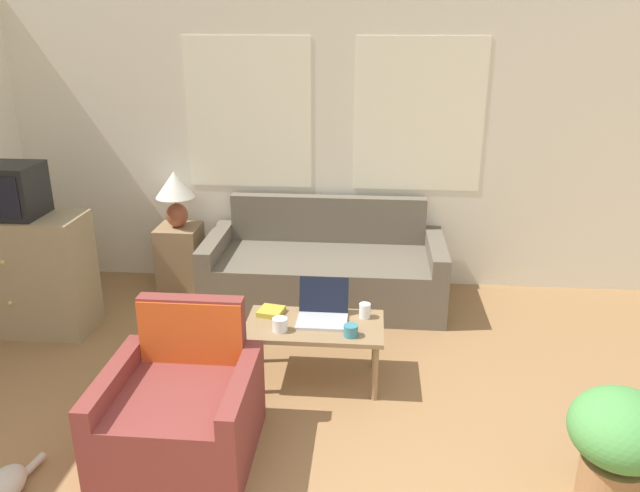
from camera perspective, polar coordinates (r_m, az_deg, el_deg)
wall_back at (r=5.57m, az=2.09°, el=9.44°), size 6.92×0.06×2.60m
couch at (r=5.42m, az=0.46°, el=-2.32°), size 2.02×0.90×0.85m
armchair at (r=3.72m, az=-12.47°, el=-14.45°), size 0.82×0.80×0.82m
tv_dresser at (r=5.36m, az=-25.45°, el=-2.29°), size 1.01×0.48×0.94m
television at (r=5.17m, az=-26.56°, el=4.56°), size 0.45×0.39×0.39m
side_table at (r=5.82m, az=-12.64°, el=-0.97°), size 0.37×0.37×0.58m
table_lamp at (r=5.64m, az=-13.11°, el=4.88°), size 0.34×0.34×0.51m
coffee_table at (r=4.20m, az=-0.51°, el=-7.78°), size 0.92×0.51×0.42m
laptop at (r=4.21m, az=0.25°, el=-5.98°), size 0.33×0.31×0.26m
cup_navy at (r=4.25m, az=4.12°, el=-5.92°), size 0.08×0.08×0.10m
cup_yellow at (r=4.08m, az=-3.68°, el=-7.18°), size 0.10×0.10×0.09m
cup_white at (r=4.01m, az=2.84°, el=-7.74°), size 0.09×0.09×0.08m
book_red at (r=4.31m, az=-4.49°, el=-5.99°), size 0.19×0.19×0.04m
potted_plant at (r=3.53m, az=25.69°, el=-15.77°), size 0.51×0.51×0.64m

